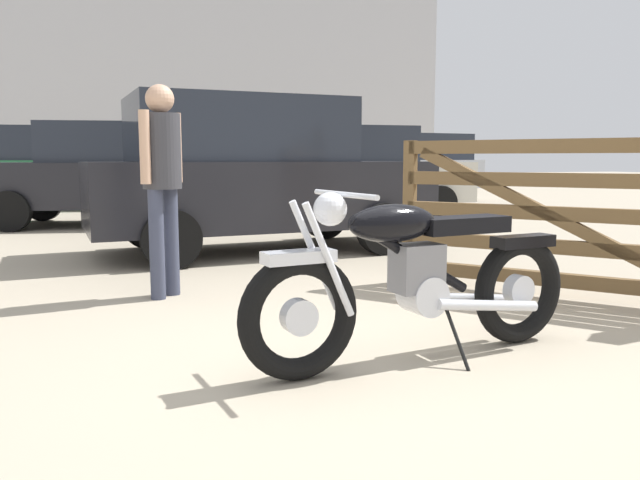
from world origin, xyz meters
The scene contains 10 objects.
ground_plane centered at (0.00, 0.00, 0.00)m, with size 80.00×80.00×0.00m, color tan.
vintage_motorcycle centered at (0.18, -0.13, 0.45)m, with size 2.08×0.62×0.94m.
timber_gate centered at (2.08, 0.71, 0.70)m, with size 1.70×2.06×1.60m.
bystander centered at (-0.95, 1.95, 1.02)m, with size 0.34×0.35×1.66m.
dark_sedan_left centered at (-2.42, 11.91, 0.92)m, with size 4.10×2.26×1.78m.
blue_hatchback_right centered at (0.28, 4.16, 0.92)m, with size 4.01×2.06×1.78m.
silver_sedan_mid centered at (-1.22, 7.95, 0.84)m, with size 4.46×2.53×1.67m.
red_hatchback_near centered at (5.93, 11.99, 0.94)m, with size 4.87×2.38×1.74m.
white_estate_far centered at (3.00, 7.76, 0.84)m, with size 4.29×2.10×1.67m.
industrial_building centered at (3.43, 32.31, 5.70)m, with size 24.07×11.82×24.96m.
Camera 1 is at (-1.41, -3.14, 1.09)m, focal length 35.61 mm.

